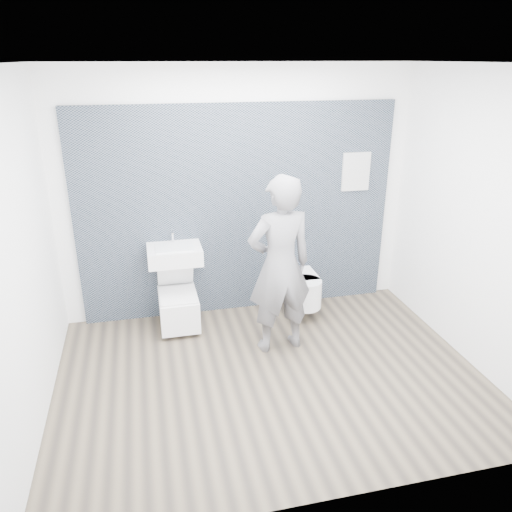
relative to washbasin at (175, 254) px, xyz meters
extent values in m
plane|color=brown|center=(0.76, -1.22, -0.85)|extent=(4.00, 4.00, 0.00)
plane|color=white|center=(0.76, 0.28, 0.55)|extent=(4.00, 0.00, 4.00)
plane|color=white|center=(0.76, -2.72, 0.55)|extent=(4.00, 0.00, 4.00)
plane|color=white|center=(-1.24, -1.22, 0.55)|extent=(0.00, 3.00, 3.00)
plane|color=white|center=(2.76, -1.22, 0.55)|extent=(0.00, 3.00, 3.00)
plane|color=white|center=(0.76, -1.22, 1.95)|extent=(4.00, 4.00, 0.00)
cube|color=black|center=(0.76, 0.25, -0.85)|extent=(3.60, 0.06, 2.40)
cube|color=white|center=(0.00, 0.00, -0.01)|extent=(0.58, 0.44, 0.17)
cube|color=silver|center=(0.00, -0.02, 0.08)|extent=(0.41, 0.29, 0.03)
cylinder|color=silver|center=(0.00, 0.16, 0.15)|extent=(0.02, 0.02, 0.15)
cylinder|color=silver|center=(0.00, 0.11, 0.22)|extent=(0.02, 0.10, 0.02)
cylinder|color=silver|center=(0.00, 0.20, -0.15)|extent=(0.04, 0.04, 0.12)
cube|color=white|center=(0.00, -0.09, -0.62)|extent=(0.42, 0.61, 0.35)
cylinder|color=silver|center=(0.00, -0.13, -0.46)|extent=(0.30, 0.30, 0.03)
cube|color=white|center=(0.00, -0.13, -0.44)|extent=(0.40, 0.49, 0.02)
cube|color=white|center=(0.00, 0.06, -0.23)|extent=(0.40, 0.24, 0.39)
cube|color=silver|center=(0.00, 0.19, -0.76)|extent=(0.11, 0.06, 0.08)
cube|color=white|center=(1.44, 0.00, -0.55)|extent=(0.37, 0.43, 0.31)
cylinder|color=white|center=(1.44, -0.21, -0.55)|extent=(0.37, 0.37, 0.31)
cube|color=white|center=(1.44, -0.03, -0.38)|extent=(0.35, 0.41, 0.03)
cylinder|color=white|center=(1.44, -0.23, -0.38)|extent=(0.35, 0.35, 0.03)
cube|color=silver|center=(1.44, 0.19, -0.66)|extent=(0.10, 0.06, 0.08)
cube|color=white|center=(2.15, 0.20, -0.85)|extent=(0.33, 0.03, 0.44)
imported|color=slate|center=(0.98, -0.74, 0.07)|extent=(0.72, 0.52, 1.84)
camera|label=1|loc=(-0.28, -5.11, 1.99)|focal=35.00mm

